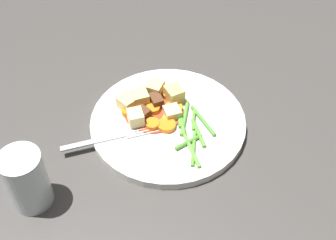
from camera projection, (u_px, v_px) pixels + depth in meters
The scene contains 30 objects.
ground_plane at pixel (168, 126), 0.84m from camera, with size 3.00×3.00×0.00m, color #423F3D.
dinner_plate at pixel (168, 123), 0.83m from camera, with size 0.29×0.29×0.02m, color white.
stew_sauce at pixel (153, 111), 0.84m from camera, with size 0.11×0.11×0.00m, color #93381E.
carrot_slice_0 at pixel (174, 108), 0.84m from camera, with size 0.03×0.03×0.01m, color orange.
carrot_slice_1 at pixel (128, 111), 0.83m from camera, with size 0.02×0.02×0.01m, color orange.
carrot_slice_2 at pixel (153, 124), 0.81m from camera, with size 0.03×0.03×0.01m, color orange.
carrot_slice_3 at pixel (137, 106), 0.84m from camera, with size 0.03×0.03×0.01m, color orange.
carrot_slice_4 at pixel (170, 94), 0.86m from camera, with size 0.03×0.03×0.01m, color orange.
carrot_slice_5 at pixel (154, 108), 0.84m from camera, with size 0.03×0.03×0.01m, color orange.
carrot_slice_6 at pixel (167, 125), 0.81m from camera, with size 0.03×0.03×0.01m, color orange.
potato_chunk_0 at pixel (136, 118), 0.81m from camera, with size 0.03×0.03×0.03m, color #EAD68C.
potato_chunk_1 at pixel (174, 95), 0.85m from camera, with size 0.03×0.03×0.03m, color #DBBC6B.
potato_chunk_2 at pixel (172, 113), 0.82m from camera, with size 0.03×0.03×0.02m, color #EAD68C.
potato_chunk_3 at pixel (127, 103), 0.84m from camera, with size 0.03×0.03×0.03m, color #E5CC7A.
potato_chunk_4 at pixel (141, 97), 0.85m from camera, with size 0.03×0.03×0.03m, color #E5CC7A.
potato_chunk_5 at pixel (155, 89), 0.86m from camera, with size 0.03×0.03×0.03m, color #E5CC7A.
meat_chunk_0 at pixel (142, 114), 0.82m from camera, with size 0.02×0.03×0.02m, color #56331E.
meat_chunk_1 at pixel (156, 101), 0.84m from camera, with size 0.02×0.03×0.02m, color #56331E.
green_bean_0 at pixel (194, 149), 0.78m from camera, with size 0.01×0.01×0.08m, color #599E38.
green_bean_1 at pixel (185, 118), 0.82m from camera, with size 0.01×0.01×0.08m, color #599E38.
green_bean_2 at pixel (182, 122), 0.82m from camera, with size 0.01×0.01×0.06m, color #599E38.
green_bean_3 at pixel (188, 142), 0.78m from camera, with size 0.01×0.01×0.06m, color #4C8E33.
green_bean_4 at pixel (194, 119), 0.82m from camera, with size 0.01×0.01×0.05m, color #599E38.
green_bean_5 at pixel (198, 133), 0.80m from camera, with size 0.01×0.01×0.07m, color #599E38.
green_bean_6 at pixel (203, 121), 0.82m from camera, with size 0.01×0.01×0.08m, color #4C8E33.
green_bean_7 at pixel (179, 114), 0.83m from camera, with size 0.01×0.01×0.07m, color #599E38.
green_bean_8 at pixel (166, 116), 0.83m from camera, with size 0.01×0.01×0.06m, color #66AD42.
green_bean_9 at pixel (191, 150), 0.77m from camera, with size 0.01×0.01×0.08m, color #66AD42.
fork at pixel (113, 137), 0.79m from camera, with size 0.11×0.15×0.00m.
water_glass at pixel (26, 180), 0.69m from camera, with size 0.07×0.07×0.11m, color silver.
Camera 1 is at (-0.35, 0.44, 0.62)m, focal length 47.97 mm.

